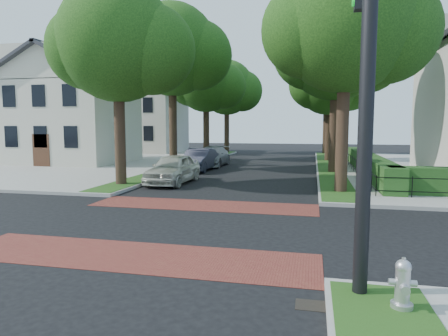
% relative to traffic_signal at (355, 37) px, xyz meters
% --- Properties ---
extents(ground, '(120.00, 120.00, 0.00)m').
position_rel_traffic_signal_xyz_m(ground, '(-4.89, 4.41, -4.71)').
color(ground, black).
rests_on(ground, ground).
extents(sidewalk_nw, '(30.00, 30.00, 0.15)m').
position_rel_traffic_signal_xyz_m(sidewalk_nw, '(-24.39, 23.41, -4.63)').
color(sidewalk_nw, gray).
rests_on(sidewalk_nw, ground).
extents(crosswalk_far, '(9.00, 2.20, 0.01)m').
position_rel_traffic_signal_xyz_m(crosswalk_far, '(-4.89, 7.61, -4.70)').
color(crosswalk_far, maroon).
rests_on(crosswalk_far, ground).
extents(crosswalk_near, '(9.00, 2.20, 0.01)m').
position_rel_traffic_signal_xyz_m(crosswalk_near, '(-4.89, 1.21, -4.70)').
color(crosswalk_near, maroon).
rests_on(crosswalk_near, ground).
extents(storm_drain, '(0.65, 0.45, 0.01)m').
position_rel_traffic_signal_xyz_m(storm_drain, '(-0.59, -0.59, -4.70)').
color(storm_drain, black).
rests_on(storm_drain, ground).
extents(grass_strip_ne, '(1.60, 29.80, 0.02)m').
position_rel_traffic_signal_xyz_m(grass_strip_ne, '(0.51, 23.51, -4.55)').
color(grass_strip_ne, '#213E11').
rests_on(grass_strip_ne, sidewalk_ne).
extents(grass_strip_nw, '(1.60, 29.80, 0.02)m').
position_rel_traffic_signal_xyz_m(grass_strip_nw, '(-10.29, 23.51, -4.55)').
color(grass_strip_nw, '#213E11').
rests_on(grass_strip_nw, sidewalk_nw).
extents(tree_right_near, '(7.75, 6.67, 10.66)m').
position_rel_traffic_signal_xyz_m(tree_right_near, '(0.72, 11.65, 2.92)').
color(tree_right_near, black).
rests_on(tree_right_near, sidewalk_ne).
extents(tree_right_mid, '(8.25, 7.09, 11.22)m').
position_rel_traffic_signal_xyz_m(tree_right_mid, '(0.72, 19.66, 3.28)').
color(tree_right_mid, black).
rests_on(tree_right_mid, sidewalk_ne).
extents(tree_right_far, '(7.25, 6.23, 9.74)m').
position_rel_traffic_signal_xyz_m(tree_right_far, '(0.71, 28.64, 2.20)').
color(tree_right_far, black).
rests_on(tree_right_far, sidewalk_ne).
extents(tree_right_back, '(7.50, 6.45, 10.20)m').
position_rel_traffic_signal_xyz_m(tree_right_back, '(0.72, 37.64, 2.56)').
color(tree_right_back, black).
rests_on(tree_right_back, sidewalk_ne).
extents(tree_left_near, '(7.50, 6.45, 10.20)m').
position_rel_traffic_signal_xyz_m(tree_left_near, '(-10.28, 11.64, 2.56)').
color(tree_left_near, black).
rests_on(tree_left_near, sidewalk_nw).
extents(tree_left_mid, '(8.00, 6.88, 11.48)m').
position_rel_traffic_signal_xyz_m(tree_left_mid, '(-10.28, 19.66, 3.64)').
color(tree_left_mid, black).
rests_on(tree_left_mid, sidewalk_nw).
extents(tree_left_far, '(7.00, 6.02, 9.86)m').
position_rel_traffic_signal_xyz_m(tree_left_far, '(-10.29, 28.63, 2.41)').
color(tree_left_far, black).
rests_on(tree_left_far, sidewalk_nw).
extents(tree_left_back, '(7.75, 6.66, 10.44)m').
position_rel_traffic_signal_xyz_m(tree_left_back, '(-10.28, 37.65, 2.70)').
color(tree_left_back, black).
rests_on(tree_left_back, sidewalk_nw).
extents(hedge_main_road, '(1.00, 18.00, 1.20)m').
position_rel_traffic_signal_xyz_m(hedge_main_road, '(2.81, 19.41, -3.96)').
color(hedge_main_road, '#1E3D15').
rests_on(hedge_main_road, sidewalk_ne).
extents(fence_main_road, '(0.06, 18.00, 0.90)m').
position_rel_traffic_signal_xyz_m(fence_main_road, '(2.01, 19.41, -4.11)').
color(fence_main_road, black).
rests_on(fence_main_road, sidewalk_ne).
extents(house_left_near, '(10.00, 9.00, 10.14)m').
position_rel_traffic_signal_xyz_m(house_left_near, '(-20.38, 22.41, 0.33)').
color(house_left_near, beige).
rests_on(house_left_near, sidewalk_nw).
extents(house_left_far, '(10.00, 9.00, 10.14)m').
position_rel_traffic_signal_xyz_m(house_left_far, '(-20.38, 36.41, 0.33)').
color(house_left_far, beige).
rests_on(house_left_far, sidewalk_nw).
extents(traffic_signal, '(2.17, 2.00, 8.00)m').
position_rel_traffic_signal_xyz_m(traffic_signal, '(0.00, 0.00, 0.00)').
color(traffic_signal, black).
rests_on(traffic_signal, sidewalk_se).
extents(parked_car_front, '(2.04, 4.84, 1.63)m').
position_rel_traffic_signal_xyz_m(parked_car_front, '(-8.12, 13.07, -3.89)').
color(parked_car_front, beige).
rests_on(parked_car_front, ground).
extents(parked_car_middle, '(1.69, 4.77, 1.57)m').
position_rel_traffic_signal_xyz_m(parked_car_middle, '(-8.49, 19.47, -3.92)').
color(parked_car_middle, '#1E202D').
rests_on(parked_car_middle, ground).
extents(parked_car_rear, '(2.17, 5.27, 1.53)m').
position_rel_traffic_signal_xyz_m(parked_car_rear, '(-8.44, 22.90, -3.94)').
color(parked_car_rear, gray).
rests_on(parked_car_rear, ground).
extents(fire_hydrant, '(0.47, 0.49, 0.87)m').
position_rel_traffic_signal_xyz_m(fire_hydrant, '(0.82, -0.70, -4.14)').
color(fire_hydrant, '#B6B6B8').
rests_on(fire_hydrant, sidewalk_se).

